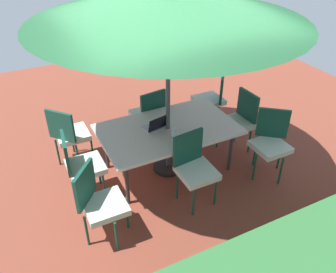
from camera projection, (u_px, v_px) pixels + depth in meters
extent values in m
cube|color=brown|center=(168.00, 169.00, 5.30)|extent=(10.00, 10.00, 0.02)
cube|color=silver|center=(168.00, 129.00, 4.91)|extent=(1.90, 1.15, 0.04)
cylinder|color=#333333|center=(200.00, 124.00, 5.73)|extent=(0.05, 0.05, 0.68)
cylinder|color=#333333|center=(106.00, 149.00, 5.13)|extent=(0.05, 0.05, 0.68)
cylinder|color=#333333|center=(230.00, 151.00, 5.09)|extent=(0.05, 0.05, 0.68)
cylinder|color=#333333|center=(127.00, 184.00, 4.49)|extent=(0.05, 0.05, 0.68)
cylinder|color=#4C4C4C|center=(168.00, 93.00, 4.60)|extent=(0.06, 0.06, 2.51)
cone|color=#1E512D|center=(168.00, 4.00, 3.98)|extent=(3.32, 3.32, 0.36)
cylinder|color=black|center=(168.00, 167.00, 5.28)|extent=(0.44, 0.44, 0.06)
cube|color=silver|center=(86.00, 166.00, 4.55)|extent=(0.46, 0.46, 0.08)
cube|color=#144738|center=(66.00, 153.00, 4.34)|extent=(0.09, 0.44, 0.45)
cylinder|color=#144738|center=(104.00, 187.00, 4.61)|extent=(0.03, 0.03, 0.45)
cylinder|color=#144738|center=(99.00, 171.00, 4.89)|extent=(0.03, 0.03, 0.45)
cylinder|color=#144738|center=(76.00, 194.00, 4.50)|extent=(0.03, 0.03, 0.45)
cylinder|color=#144738|center=(73.00, 177.00, 4.79)|extent=(0.03, 0.03, 0.45)
cube|color=silver|center=(208.00, 100.00, 6.09)|extent=(0.46, 0.46, 0.08)
cube|color=#144738|center=(222.00, 87.00, 5.91)|extent=(0.30, 0.37, 0.45)
cylinder|color=#144738|center=(199.00, 108.00, 6.41)|extent=(0.03, 0.03, 0.45)
cylinder|color=#144738|center=(196.00, 117.00, 6.12)|extent=(0.03, 0.03, 0.45)
cylinder|color=#144738|center=(218.00, 109.00, 6.36)|extent=(0.03, 0.03, 0.45)
cylinder|color=#144738|center=(217.00, 119.00, 6.06)|extent=(0.03, 0.03, 0.45)
cube|color=silver|center=(235.00, 124.00, 5.44)|extent=(0.46, 0.46, 0.08)
cube|color=#144738|center=(248.00, 106.00, 5.38)|extent=(0.06, 0.44, 0.45)
cylinder|color=#144738|center=(218.00, 135.00, 5.64)|extent=(0.03, 0.03, 0.45)
cylinder|color=#144738|center=(231.00, 147.00, 5.38)|extent=(0.03, 0.03, 0.45)
cylinder|color=#144738|center=(235.00, 130.00, 5.79)|extent=(0.03, 0.03, 0.45)
cylinder|color=#144738|center=(250.00, 140.00, 5.53)|extent=(0.03, 0.03, 0.45)
cube|color=silver|center=(72.00, 134.00, 5.19)|extent=(0.46, 0.46, 0.08)
cube|color=#144738|center=(61.00, 126.00, 4.88)|extent=(0.32, 0.36, 0.45)
cylinder|color=#144738|center=(92.00, 145.00, 5.41)|extent=(0.03, 0.03, 0.45)
cylinder|color=#144738|center=(72.00, 140.00, 5.53)|extent=(0.03, 0.03, 0.45)
cylinder|color=#144738|center=(78.00, 158.00, 5.14)|extent=(0.03, 0.03, 0.45)
cylinder|color=#144738|center=(58.00, 153.00, 5.25)|extent=(0.03, 0.03, 0.45)
cube|color=silver|center=(270.00, 147.00, 4.92)|extent=(0.46, 0.46, 0.08)
cube|color=#144738|center=(273.00, 123.00, 4.94)|extent=(0.36, 0.31, 0.45)
cylinder|color=#144738|center=(254.00, 168.00, 4.95)|extent=(0.03, 0.03, 0.45)
cylinder|color=#144738|center=(281.00, 171.00, 4.89)|extent=(0.03, 0.03, 0.45)
cylinder|color=#144738|center=(255.00, 153.00, 5.25)|extent=(0.03, 0.03, 0.45)
cylinder|color=#144738|center=(279.00, 156.00, 5.18)|extent=(0.03, 0.03, 0.45)
cube|color=silver|center=(147.00, 115.00, 5.66)|extent=(0.46, 0.46, 0.08)
cube|color=#144738|center=(153.00, 106.00, 5.37)|extent=(0.44, 0.10, 0.45)
cylinder|color=#144738|center=(150.00, 121.00, 6.02)|extent=(0.03, 0.03, 0.45)
cylinder|color=#144738|center=(132.00, 127.00, 5.84)|extent=(0.03, 0.03, 0.45)
cylinder|color=#144738|center=(162.00, 130.00, 5.77)|extent=(0.03, 0.03, 0.45)
cylinder|color=#144738|center=(144.00, 137.00, 5.60)|extent=(0.03, 0.03, 0.45)
cube|color=silver|center=(197.00, 173.00, 4.44)|extent=(0.46, 0.46, 0.08)
cube|color=#144738|center=(188.00, 148.00, 4.44)|extent=(0.44, 0.09, 0.45)
cylinder|color=#144738|center=(193.00, 202.00, 4.38)|extent=(0.03, 0.03, 0.45)
cylinder|color=#144738|center=(215.00, 191.00, 4.55)|extent=(0.03, 0.03, 0.45)
cylinder|color=#144738|center=(177.00, 186.00, 4.63)|extent=(0.03, 0.03, 0.45)
cylinder|color=#144738|center=(199.00, 176.00, 4.80)|extent=(0.03, 0.03, 0.45)
cube|color=silver|center=(105.00, 206.00, 3.95)|extent=(0.46, 0.46, 0.08)
cube|color=#144738|center=(85.00, 185.00, 3.85)|extent=(0.31, 0.36, 0.45)
cylinder|color=#144738|center=(116.00, 237.00, 3.92)|extent=(0.03, 0.03, 0.45)
cylinder|color=#144738|center=(127.00, 214.00, 4.21)|extent=(0.03, 0.03, 0.45)
cylinder|color=#144738|center=(87.00, 231.00, 3.99)|extent=(0.03, 0.03, 0.45)
cylinder|color=#144738|center=(99.00, 209.00, 4.28)|extent=(0.03, 0.03, 0.45)
cube|color=#B7B7BC|center=(154.00, 127.00, 4.91)|extent=(0.36, 0.28, 0.02)
cube|color=black|center=(158.00, 123.00, 4.78)|extent=(0.32, 0.12, 0.20)
cylinder|color=white|center=(174.00, 132.00, 4.72)|extent=(0.08, 0.08, 0.11)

